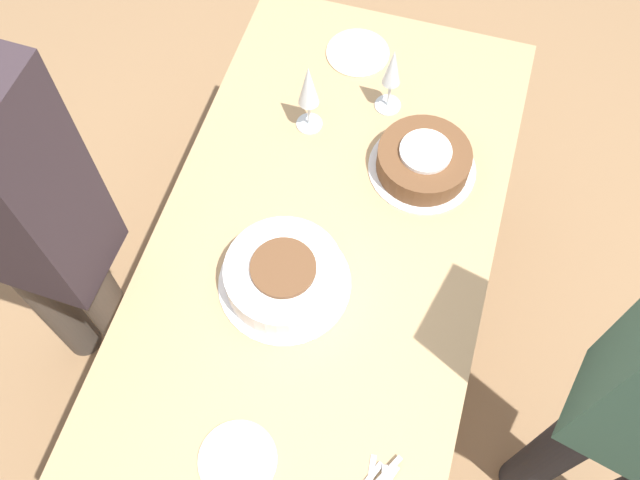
% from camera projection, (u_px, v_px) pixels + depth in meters
% --- Properties ---
extents(ground_plane, '(12.00, 12.00, 0.00)m').
position_uv_depth(ground_plane, '(320.00, 349.00, 2.41)').
color(ground_plane, '#8E6B47').
extents(dining_table, '(1.62, 0.83, 0.74)m').
position_uv_depth(dining_table, '(320.00, 269.00, 1.85)').
color(dining_table, tan).
rests_on(dining_table, ground_plane).
extents(cake_center_white, '(0.32, 0.32, 0.09)m').
position_uv_depth(cake_center_white, '(284.00, 276.00, 1.67)').
color(cake_center_white, white).
rests_on(cake_center_white, dining_table).
extents(cake_front_chocolate, '(0.28, 0.28, 0.09)m').
position_uv_depth(cake_front_chocolate, '(424.00, 161.00, 1.83)').
color(cake_front_chocolate, white).
rests_on(cake_front_chocolate, dining_table).
extents(wine_glass_near, '(0.07, 0.07, 0.22)m').
position_uv_depth(wine_glass_near, '(392.00, 71.00, 1.83)').
color(wine_glass_near, silver).
rests_on(wine_glass_near, dining_table).
extents(wine_glass_far, '(0.07, 0.07, 0.23)m').
position_uv_depth(wine_glass_far, '(309.00, 88.00, 1.79)').
color(wine_glass_far, silver).
rests_on(wine_glass_far, dining_table).
extents(dessert_plate_left, '(0.17, 0.17, 0.01)m').
position_uv_depth(dessert_plate_left, '(238.00, 460.00, 1.51)').
color(dessert_plate_left, beige).
rests_on(dessert_plate_left, dining_table).
extents(dessert_plate_right, '(0.18, 0.18, 0.01)m').
position_uv_depth(dessert_plate_right, '(358.00, 53.00, 2.04)').
color(dessert_plate_right, beige).
rests_on(dessert_plate_right, dining_table).
extents(person_watching, '(0.23, 0.41, 1.58)m').
position_uv_depth(person_watching, '(4.00, 209.00, 1.56)').
color(person_watching, '#4C4238').
rests_on(person_watching, ground_plane).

